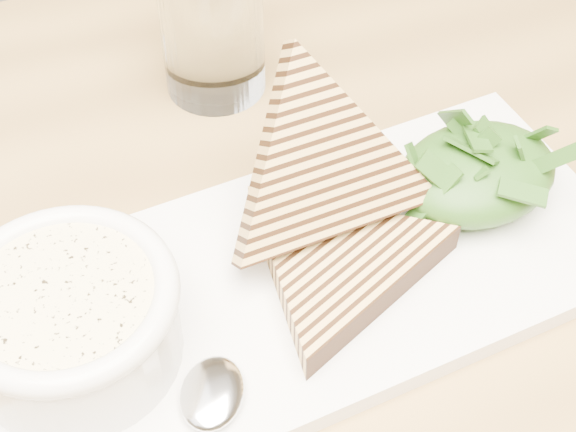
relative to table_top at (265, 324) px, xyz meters
name	(u,v)px	position (x,y,z in m)	size (l,w,h in m)	color
table_top	(265,324)	(0.00, 0.00, 0.00)	(1.20, 0.80, 0.04)	olive
table_leg_br	(508,152)	(0.55, 0.35, -0.39)	(0.06, 0.06, 0.73)	olive
platter	(302,281)	(0.03, 0.00, 0.03)	(0.43, 0.19, 0.01)	white
soup_bowl	(73,328)	(-0.12, 0.01, 0.06)	(0.12, 0.12, 0.05)	white
soup	(63,297)	(-0.12, 0.01, 0.09)	(0.10, 0.10, 0.01)	beige
bowl_rim	(62,295)	(-0.12, 0.01, 0.09)	(0.13, 0.13, 0.01)	white
sandwich_flat	(338,263)	(0.05, -0.01, 0.05)	(0.16, 0.16, 0.02)	tan
sandwich_lean	(323,169)	(0.06, 0.03, 0.09)	(0.16, 0.16, 0.09)	tan
salad_base	(477,173)	(0.16, 0.01, 0.06)	(0.11, 0.09, 0.04)	#1E4015
arugula_pile	(478,167)	(0.16, 0.01, 0.06)	(0.11, 0.10, 0.05)	#295314
spoon_bowl	(212,393)	(-0.06, -0.05, 0.04)	(0.04, 0.05, 0.01)	silver
glass_near	(212,22)	(0.06, 0.21, 0.08)	(0.08, 0.08, 0.12)	white
glass_far	(214,18)	(0.07, 0.23, 0.07)	(0.07, 0.07, 0.10)	white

